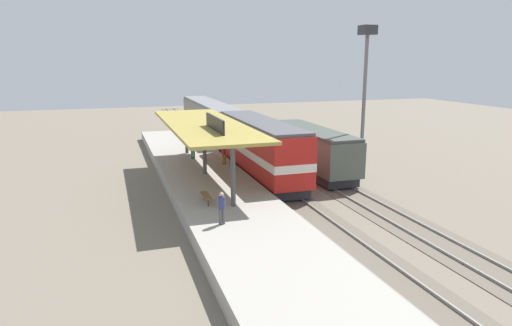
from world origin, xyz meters
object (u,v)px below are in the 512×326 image
Objects in this scene: person_waiting at (193,148)px; person_walking at (222,206)px; passenger_carriage_single at (210,121)px; platform_bench at (206,196)px; locomotive at (260,148)px; person_boarding at (224,153)px; freight_car at (312,149)px; light_mast at (366,70)px.

person_waiting is 16.33m from person_walking.
passenger_carriage_single is 11.70× the size of person_waiting.
platform_bench is 0.99× the size of person_waiting.
locomotive reaches higher than platform_bench.
person_walking is 1.00× the size of person_boarding.
passenger_carriage_single is at bearing 104.55° from freight_car.
locomotive is (6.00, 7.83, 1.07)m from platform_bench.
light_mast is at bearing -68.78° from passenger_carriage_single.
locomotive is 1.20× the size of freight_car.
light_mast is at bearing -20.01° from person_boarding.
platform_bench is 0.12× the size of locomotive.
platform_bench is 26.54m from passenger_carriage_single.
freight_car reaches higher than platform_bench.
locomotive is 18.00m from passenger_carriage_single.
light_mast reaches higher than person_waiting.
light_mast is (7.80, -20.09, 6.08)m from passenger_carriage_single.
passenger_carriage_single is 18.31m from freight_car.
person_walking is (-1.46, -16.26, 0.00)m from person_waiting.
passenger_carriage_single reaches higher than person_boarding.
freight_car is 7.02× the size of person_walking.
locomotive is 3.07m from person_boarding.
locomotive reaches higher than freight_car.
locomotive is 1.23× the size of light_mast.
passenger_carriage_single is 11.70× the size of person_boarding.
platform_bench is at bearing -103.08° from passenger_carriage_single.
person_walking is (0.05, -3.72, 0.51)m from platform_bench.
locomotive reaches higher than person_boarding.
person_waiting is 1.00× the size of person_walking.
passenger_carriage_single is at bearing 78.62° from person_walking.
person_waiting reaches higher than platform_bench.
freight_car is (4.60, 0.28, -0.44)m from locomotive.
locomotive is at bearing -176.49° from freight_car.
platform_bench is 9.92m from locomotive.
person_waiting and person_walking have the same top height.
freight_car is at bearing 37.44° from platform_bench.
person_waiting is at bearing 153.99° from freight_car.
light_mast reaches higher than platform_bench.
platform_bench is 13.36m from freight_car.
passenger_carriage_single reaches higher than platform_bench.
platform_bench is 10.14m from person_boarding.
platform_bench is at bearing -96.90° from person_waiting.
light_mast reaches higher than locomotive.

